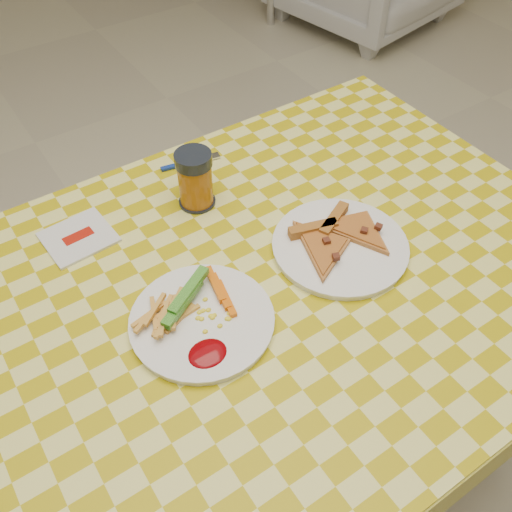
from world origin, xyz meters
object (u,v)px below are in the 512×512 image
object	(u,v)px
table	(254,312)
plate_right	(340,247)
drink_glass	(195,180)
plate_left	(202,322)

from	to	relation	value
table	plate_right	distance (m)	0.20
table	drink_glass	size ratio (longest dim) A/B	10.69
table	plate_left	xyz separation A→B (m)	(-0.12, -0.02, 0.08)
table	plate_left	size ratio (longest dim) A/B	5.44
table	plate_right	size ratio (longest dim) A/B	5.16
table	plate_right	xyz separation A→B (m)	(0.18, -0.01, 0.08)
plate_left	drink_glass	size ratio (longest dim) A/B	1.97
table	drink_glass	world-z (taller)	drink_glass
plate_left	plate_right	bearing A→B (deg)	1.09
plate_right	drink_glass	size ratio (longest dim) A/B	2.07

